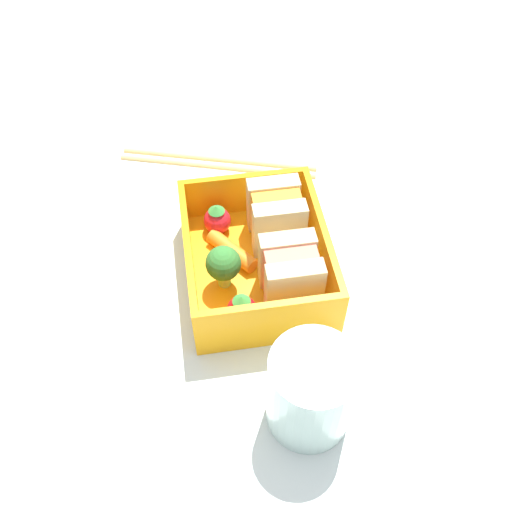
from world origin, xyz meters
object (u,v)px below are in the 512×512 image
Objects in this scene: sandwich_center_left at (290,274)px; sandwich_left at (276,216)px; strawberry_far_left at (217,220)px; carrot_stick_far_left at (232,251)px; strawberry_left at (242,309)px; chopstick_pair at (218,161)px; broccoli_floret at (223,264)px; drinking_glass at (311,391)px.

sandwich_left is at bearing 180.00° from sandwich_center_left.
sandwich_left is at bearing 72.78° from strawberry_far_left.
carrot_stick_far_left is at bearing 15.34° from strawberry_far_left.
strawberry_left is at bearing -26.82° from sandwich_left.
strawberry_left is 0.15× the size of chopstick_pair.
sandwich_center_left is at bearing 70.45° from broccoli_floret.
sandwich_left is 0.70× the size of drinking_glass.
sandwich_center_left is 5.05cm from strawberry_left.
chopstick_pair is (-14.20, 0.26, -1.56)cm from carrot_stick_far_left.
sandwich_center_left is 5.77cm from broccoli_floret.
sandwich_center_left is 1.26× the size of broccoli_floret.
strawberry_left is at bearing -0.91° from chopstick_pair.
strawberry_far_left is 19.74cm from drinking_glass.
strawberry_far_left is 1.01× the size of strawberry_left.
strawberry_far_left reaches higher than chopstick_pair.
sandwich_center_left is at bearing 0.00° from sandwich_left.
chopstick_pair is (-12.42, -4.10, -3.62)cm from sandwich_left.
strawberry_far_left and strawberry_left have the same top height.
strawberry_far_left is at bearing -6.34° from chopstick_pair.
drinking_glass reaches higher than strawberry_left.
chopstick_pair is (-19.18, -4.10, -3.62)cm from sandwich_center_left.
strawberry_left reaches higher than carrot_stick_far_left.
strawberry_far_left is 0.59× the size of carrot_stick_far_left.
sandwich_left is 0.26× the size of chopstick_pair.
carrot_stick_far_left is 16.27cm from drinking_glass.
sandwich_center_left is at bearing 176.75° from drinking_glass.
sandwich_left is 1.00× the size of sandwich_center_left.
sandwich_center_left reaches higher than carrot_stick_far_left.
broccoli_floret is (3.05, -1.08, 1.99)cm from carrot_stick_far_left.
strawberry_left is 0.40× the size of drinking_glass.
drinking_glass is at bearing -3.25° from sandwich_center_left.
broccoli_floret reaches higher than chopstick_pair.
sandwich_left reaches higher than strawberry_left.
strawberry_far_left is 10.44cm from strawberry_left.
sandwich_left is 5.70cm from strawberry_far_left.
drinking_glass is at bearing 23.66° from strawberry_left.
carrot_stick_far_left is (1.78, -4.35, -2.06)cm from sandwich_left.
drinking_glass is at bearing 13.41° from carrot_stick_far_left.
strawberry_left is at bearing 4.74° from strawberry_far_left.
chopstick_pair is at bearing 173.66° from strawberry_far_left.
strawberry_far_left is 0.15× the size of chopstick_pair.
chopstick_pair is 30.33cm from drinking_glass.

